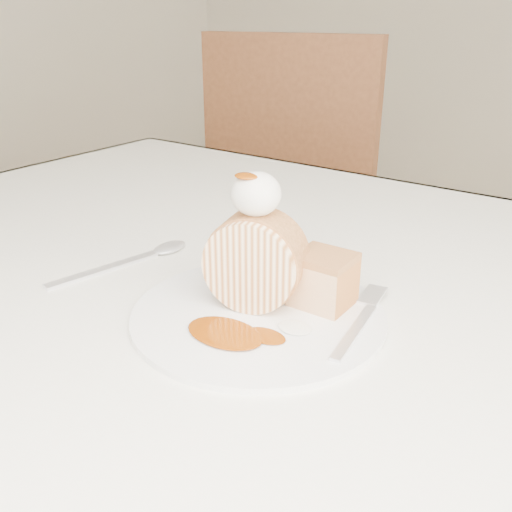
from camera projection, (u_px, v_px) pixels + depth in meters
The scene contains 10 objects.
table at pixel (287, 329), 0.74m from camera, with size 1.40×0.90×0.75m.
chair_far at pixel (303, 191), 1.62m from camera, with size 0.54×0.54×0.99m.
plate at pixel (258, 314), 0.59m from camera, with size 0.26×0.26×0.01m, color white.
roulade_slice at pixel (255, 261), 0.58m from camera, with size 0.10×0.10×0.05m, color #FFDFB1.
cake_chunk at pixel (323, 283), 0.59m from camera, with size 0.06×0.05×0.05m, color #BC7747.
whipped_cream at pixel (256, 194), 0.56m from camera, with size 0.05×0.05×0.04m, color white.
caramel_drizzle at pixel (247, 170), 0.54m from camera, with size 0.03×0.02×0.01m, color #783205.
caramel_pool at pixel (225, 333), 0.54m from camera, with size 0.08×0.05×0.00m, color #783205, non-canonical shape.
fork at pixel (355, 332), 0.55m from camera, with size 0.02×0.15×0.00m, color silver.
spoon at pixel (104, 270), 0.69m from camera, with size 0.03×0.18×0.00m, color silver.
Camera 1 is at (0.34, -0.34, 1.04)m, focal length 40.00 mm.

